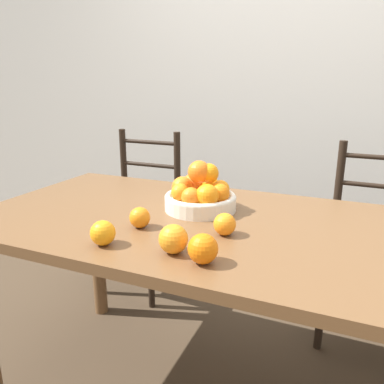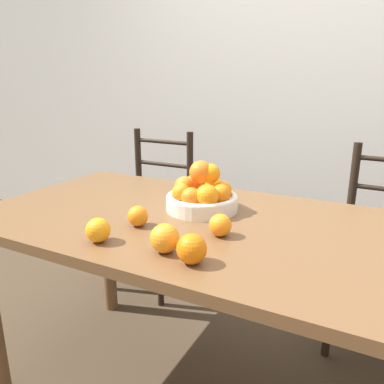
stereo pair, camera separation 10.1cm
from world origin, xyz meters
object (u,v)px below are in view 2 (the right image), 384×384
(orange_loose_1, at_px, (219,225))
(fruit_bowl, at_px, (202,194))
(orange_loose_3, at_px, (98,230))
(chair_left, at_px, (152,213))
(orange_loose_0, at_px, (165,238))
(orange_loose_2, at_px, (138,216))
(orange_loose_4, at_px, (192,249))

(orange_loose_1, bearing_deg, fruit_bowl, 128.32)
(orange_loose_1, distance_m, orange_loose_3, 0.37)
(chair_left, bearing_deg, orange_loose_1, -45.91)
(chair_left, bearing_deg, fruit_bowl, -44.22)
(orange_loose_1, relative_size, chair_left, 0.07)
(orange_loose_0, bearing_deg, fruit_bowl, 100.65)
(orange_loose_0, relative_size, chair_left, 0.09)
(orange_loose_1, distance_m, orange_loose_2, 0.28)
(orange_loose_1, height_order, chair_left, chair_left)
(orange_loose_0, height_order, orange_loose_4, orange_loose_0)
(orange_loose_0, distance_m, chair_left, 1.28)
(orange_loose_1, relative_size, orange_loose_3, 0.95)
(fruit_bowl, relative_size, chair_left, 0.28)
(orange_loose_0, bearing_deg, orange_loose_3, -171.67)
(fruit_bowl, relative_size, orange_loose_4, 3.30)
(orange_loose_2, bearing_deg, orange_loose_1, 10.01)
(orange_loose_1, relative_size, orange_loose_2, 1.03)
(fruit_bowl, relative_size, orange_loose_1, 3.79)
(orange_loose_2, bearing_deg, orange_loose_3, -99.60)
(chair_left, bearing_deg, orange_loose_0, -54.65)
(orange_loose_0, xyz_separation_m, orange_loose_2, (-0.18, 0.13, -0.01))
(orange_loose_1, bearing_deg, orange_loose_0, -115.90)
(fruit_bowl, height_order, orange_loose_4, fruit_bowl)
(orange_loose_1, bearing_deg, chair_left, 134.27)
(orange_loose_3, bearing_deg, orange_loose_4, 1.04)
(orange_loose_1, bearing_deg, orange_loose_3, -144.91)
(fruit_bowl, distance_m, orange_loose_0, 0.39)
(orange_loose_0, distance_m, orange_loose_3, 0.21)
(orange_loose_1, height_order, orange_loose_4, orange_loose_4)
(fruit_bowl, relative_size, orange_loose_0, 3.23)
(orange_loose_2, xyz_separation_m, orange_loose_3, (-0.03, -0.16, 0.00))
(orange_loose_3, xyz_separation_m, chair_left, (-0.50, 1.03, -0.35))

